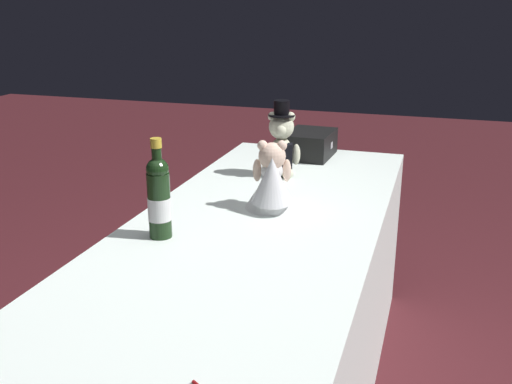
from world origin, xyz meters
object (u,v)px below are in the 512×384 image
Objects in this scene: teddy_bear_groom at (281,145)px; teddy_bear_bride at (272,181)px; champagne_bottle at (159,197)px; gift_case_black at (310,144)px.

teddy_bear_groom is 0.41m from teddy_bear_bride.
teddy_bear_bride is 0.78× the size of champagne_bottle.
teddy_bear_groom and champagne_bottle have the same top height.
teddy_bear_bride reaches higher than gift_case_black.
gift_case_black is at bearing -11.63° from champagne_bottle.
teddy_bear_bride is at bearing -169.03° from teddy_bear_groom.
teddy_bear_bride is 0.74m from gift_case_black.
champagne_bottle is 1.10m from gift_case_black.
gift_case_black is (1.08, -0.22, -0.07)m from champagne_bottle.
champagne_bottle is 1.13× the size of gift_case_black.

